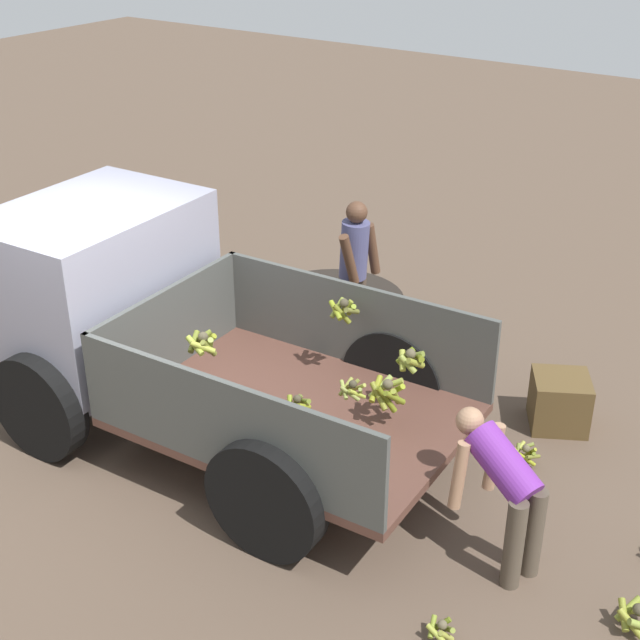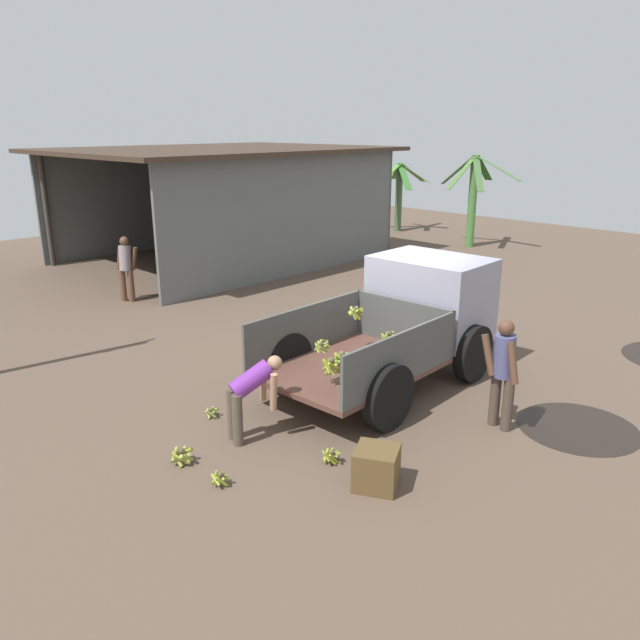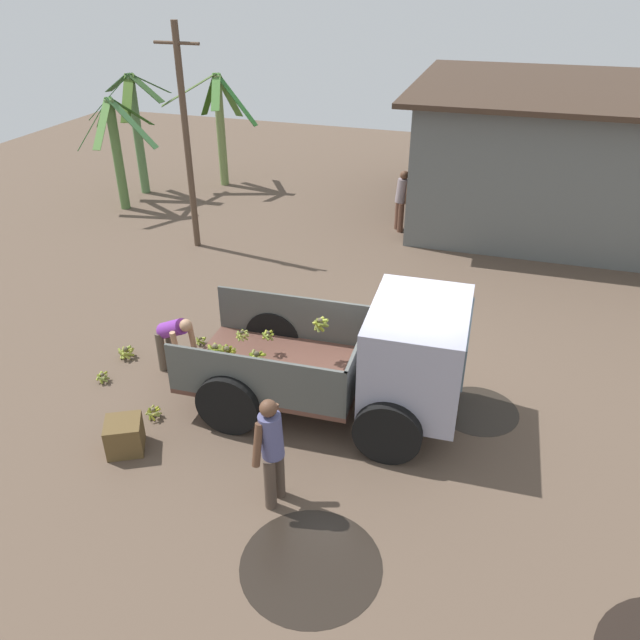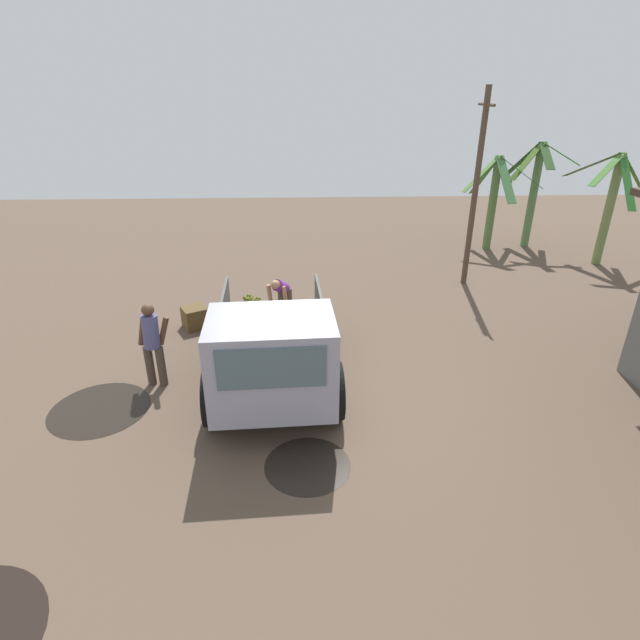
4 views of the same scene
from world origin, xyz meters
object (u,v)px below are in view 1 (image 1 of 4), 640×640
(person_worker_loading, at_px, (504,485))
(banana_bunch_on_ground_0, at_px, (637,616))
(banana_bunch_on_ground_1, at_px, (525,453))
(person_foreground_visitor, at_px, (354,267))
(banana_bunch_on_ground_2, at_px, (441,629))
(wooden_crate_0, at_px, (560,401))
(cargo_truck, at_px, (138,311))

(person_worker_loading, height_order, banana_bunch_on_ground_0, person_worker_loading)
(person_worker_loading, relative_size, banana_bunch_on_ground_1, 4.61)
(person_foreground_visitor, height_order, banana_bunch_on_ground_0, person_foreground_visitor)
(banana_bunch_on_ground_0, bearing_deg, banana_bunch_on_ground_1, -44.25)
(banana_bunch_on_ground_1, height_order, banana_bunch_on_ground_2, banana_bunch_on_ground_1)
(banana_bunch_on_ground_1, bearing_deg, wooden_crate_0, -90.13)
(person_foreground_visitor, distance_m, banana_bunch_on_ground_0, 4.51)
(cargo_truck, xyz_separation_m, person_foreground_visitor, (-0.90, -2.22, -0.14))
(cargo_truck, xyz_separation_m, banana_bunch_on_ground_1, (-3.31, -1.22, -0.93))
(person_worker_loading, bearing_deg, banana_bunch_on_ground_0, -166.66)
(person_worker_loading, distance_m, banana_bunch_on_ground_1, 1.42)
(cargo_truck, bearing_deg, banana_bunch_on_ground_0, 175.87)
(person_foreground_visitor, bearing_deg, person_worker_loading, -31.09)
(banana_bunch_on_ground_2, bearing_deg, person_worker_loading, -88.66)
(cargo_truck, relative_size, banana_bunch_on_ground_0, 13.87)
(cargo_truck, distance_m, banana_bunch_on_ground_1, 3.65)
(cargo_truck, height_order, banana_bunch_on_ground_1, cargo_truck)
(person_foreground_visitor, distance_m, person_worker_loading, 3.53)
(banana_bunch_on_ground_0, relative_size, banana_bunch_on_ground_1, 1.25)
(banana_bunch_on_ground_0, height_order, banana_bunch_on_ground_1, banana_bunch_on_ground_0)
(banana_bunch_on_ground_0, height_order, wooden_crate_0, wooden_crate_0)
(wooden_crate_0, bearing_deg, cargo_truck, 30.76)
(person_worker_loading, distance_m, wooden_crate_0, 2.07)
(person_worker_loading, distance_m, banana_bunch_on_ground_0, 1.22)
(banana_bunch_on_ground_1, bearing_deg, person_foreground_visitor, -22.52)
(person_foreground_visitor, height_order, banana_bunch_on_ground_2, person_foreground_visitor)
(banana_bunch_on_ground_1, bearing_deg, banana_bunch_on_ground_2, 98.52)
(person_foreground_visitor, relative_size, banana_bunch_on_ground_2, 7.91)
(person_worker_loading, bearing_deg, person_foreground_visitor, -21.76)
(person_worker_loading, height_order, banana_bunch_on_ground_1, person_worker_loading)
(banana_bunch_on_ground_2, bearing_deg, banana_bunch_on_ground_0, -141.66)
(wooden_crate_0, bearing_deg, banana_bunch_on_ground_2, 96.31)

